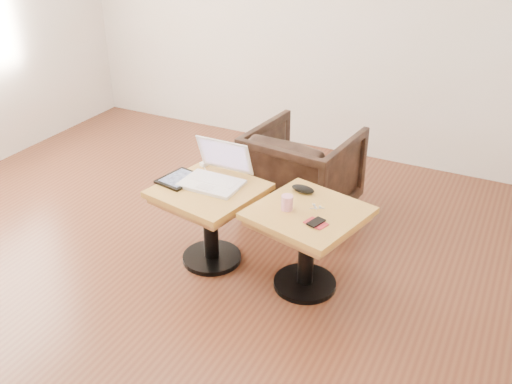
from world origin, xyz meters
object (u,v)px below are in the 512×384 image
at_px(armchair, 303,171).
at_px(side_table_left, 210,207).
at_px(side_table_right, 307,230).
at_px(laptop, 216,174).
at_px(striped_cup, 287,203).

bearing_deg(armchair, side_table_left, 78.44).
bearing_deg(side_table_right, laptop, -172.67).
distance_m(laptop, armchair, 0.85).
bearing_deg(side_table_right, armchair, 128.00).
bearing_deg(side_table_left, side_table_right, 12.31).
height_order(side_table_right, laptop, laptop).
bearing_deg(laptop, side_table_left, -87.78).
distance_m(striped_cup, armchair, 0.96).
distance_m(side_table_left, laptop, 0.21).
bearing_deg(armchair, striped_cup, 112.64).
xyz_separation_m(side_table_left, side_table_right, (0.65, 0.02, 0.00)).
distance_m(side_table_left, side_table_right, 0.65).
relative_size(striped_cup, armchair, 0.12).
distance_m(side_table_right, laptop, 0.68).
distance_m(side_table_right, armchair, 0.93).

